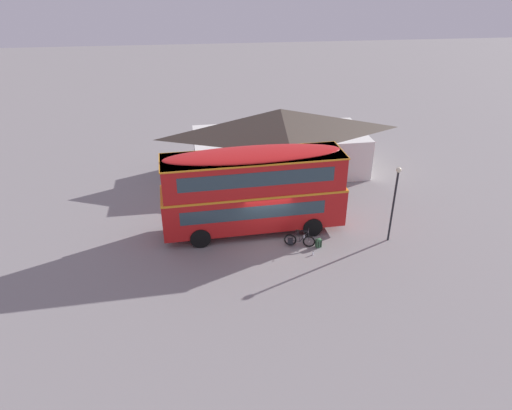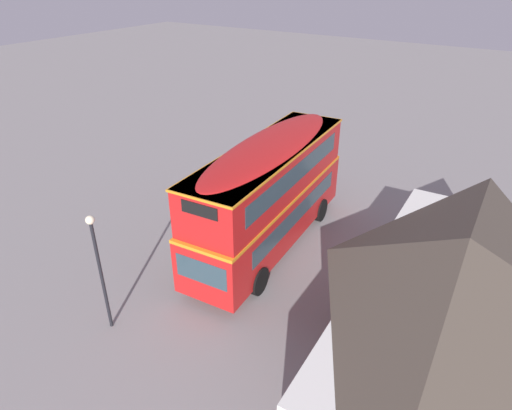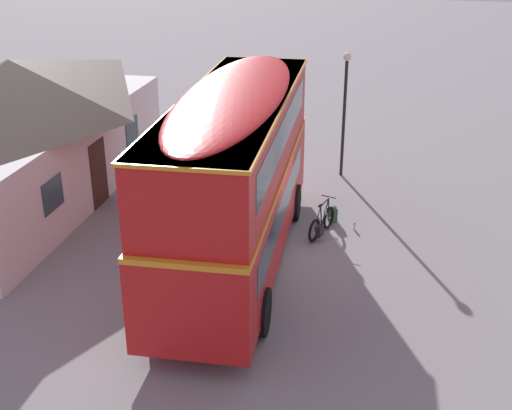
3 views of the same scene
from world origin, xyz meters
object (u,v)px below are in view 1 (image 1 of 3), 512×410
Objects in this scene: touring_bicycle at (298,240)px; backpack_on_ground at (319,243)px; street_lamp at (395,196)px; double_decker_bus at (253,188)px; water_bottle_clear_plastic at (313,253)px.

backpack_on_ground is at bearing -9.65° from touring_bicycle.
touring_bicycle is 0.38× the size of street_lamp.
backpack_on_ground is 0.12× the size of street_lamp.
water_bottle_clear_plastic is (2.80, -2.85, -2.54)m from double_decker_bus.
backpack_on_ground is 2.35× the size of water_bottle_clear_plastic.
backpack_on_ground is at bearing -176.78° from street_lamp.
touring_bicycle is at bearing 170.35° from backpack_on_ground.
double_decker_bus is at bearing 134.47° from water_bottle_clear_plastic.
water_bottle_clear_plastic is at bearing -56.27° from touring_bicycle.
water_bottle_clear_plastic is at bearing -122.08° from backpack_on_ground.
backpack_on_ground is (1.06, -0.18, -0.11)m from touring_bicycle.
double_decker_bus is 2.33× the size of street_lamp.
double_decker_bus reaches higher than street_lamp.
double_decker_bus is at bearing 146.84° from backpack_on_ground.
touring_bicycle is 3.18× the size of backpack_on_ground.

